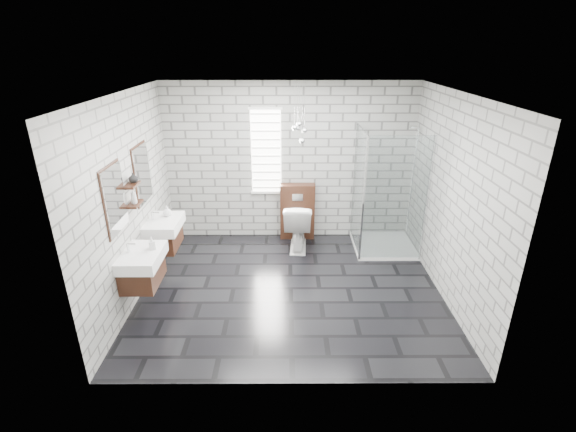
{
  "coord_description": "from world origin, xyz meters",
  "views": [
    {
      "loc": [
        -0.06,
        -5.1,
        3.27
      ],
      "look_at": [
        -0.04,
        0.35,
        0.98
      ],
      "focal_mm": 26.0,
      "sensor_mm": 36.0,
      "label": 1
    }
  ],
  "objects_px": {
    "vanity_right": "(161,225)",
    "toilet": "(298,225)",
    "vanity_left": "(139,259)",
    "cistern_panel": "(297,211)",
    "shower_enclosure": "(381,223)"
  },
  "relations": [
    {
      "from": "vanity_left",
      "to": "toilet",
      "type": "xyz_separation_m",
      "value": [
        2.04,
        1.8,
        -0.35
      ]
    },
    {
      "from": "vanity_left",
      "to": "vanity_right",
      "type": "relative_size",
      "value": 1.0
    },
    {
      "from": "cistern_panel",
      "to": "shower_enclosure",
      "type": "distance_m",
      "value": 1.46
    },
    {
      "from": "vanity_right",
      "to": "vanity_left",
      "type": "bearing_deg",
      "value": -90.0
    },
    {
      "from": "vanity_left",
      "to": "toilet",
      "type": "bearing_deg",
      "value": 41.39
    },
    {
      "from": "cistern_panel",
      "to": "shower_enclosure",
      "type": "relative_size",
      "value": 0.49
    },
    {
      "from": "vanity_right",
      "to": "shower_enclosure",
      "type": "height_order",
      "value": "shower_enclosure"
    },
    {
      "from": "toilet",
      "to": "vanity_left",
      "type": "bearing_deg",
      "value": 44.64
    },
    {
      "from": "cistern_panel",
      "to": "toilet",
      "type": "bearing_deg",
      "value": -90.0
    },
    {
      "from": "vanity_right",
      "to": "toilet",
      "type": "relative_size",
      "value": 1.92
    },
    {
      "from": "shower_enclosure",
      "to": "vanity_right",
      "type": "bearing_deg",
      "value": -169.04
    },
    {
      "from": "vanity_left",
      "to": "shower_enclosure",
      "type": "relative_size",
      "value": 0.77
    },
    {
      "from": "cistern_panel",
      "to": "shower_enclosure",
      "type": "height_order",
      "value": "shower_enclosure"
    },
    {
      "from": "shower_enclosure",
      "to": "vanity_left",
      "type": "bearing_deg",
      "value": -153.79
    },
    {
      "from": "vanity_left",
      "to": "shower_enclosure",
      "type": "bearing_deg",
      "value": 26.21
    }
  ]
}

